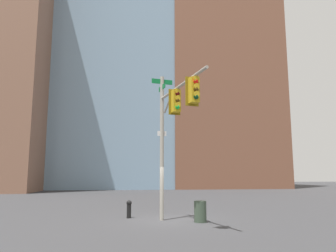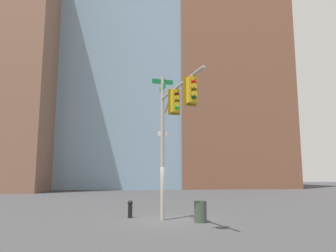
# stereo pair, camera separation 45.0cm
# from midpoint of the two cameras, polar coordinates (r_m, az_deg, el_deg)

# --- Properties ---
(ground_plane) EXTENTS (200.00, 200.00, 0.00)m
(ground_plane) POSITION_cam_midpoint_polar(r_m,az_deg,el_deg) (16.09, -0.70, -16.10)
(ground_plane) COLOR #38383A
(signal_pole_assembly) EXTENTS (5.50, 1.50, 7.02)m
(signal_pole_assembly) POSITION_cam_midpoint_polar(r_m,az_deg,el_deg) (14.56, 0.16, 1.84)
(signal_pole_assembly) COLOR #9E998C
(signal_pole_assembly) RESTS_ON ground_plane
(fire_hydrant) EXTENTS (0.34, 0.26, 0.87)m
(fire_hydrant) POSITION_cam_midpoint_polar(r_m,az_deg,el_deg) (16.95, -7.60, -14.05)
(fire_hydrant) COLOR black
(fire_hydrant) RESTS_ON ground_plane
(litter_bin) EXTENTS (0.56, 0.56, 0.95)m
(litter_bin) POSITION_cam_midpoint_polar(r_m,az_deg,el_deg) (15.36, 4.78, -14.64)
(litter_bin) COLOR #384738
(litter_bin) RESTS_ON ground_plane
(building_brick_nearside) EXTENTS (18.75, 19.86, 59.99)m
(building_brick_nearside) POSITION_cam_midpoint_polar(r_m,az_deg,el_deg) (68.71, 8.03, 15.33)
(building_brick_nearside) COLOR brown
(building_brick_nearside) RESTS_ON ground_plane
(building_glass_tower) EXTENTS (30.05, 25.95, 59.45)m
(building_glass_tower) POSITION_cam_midpoint_polar(r_m,az_deg,el_deg) (71.35, -8.95, 14.18)
(building_glass_tower) COLOR #7A99B2
(building_glass_tower) RESTS_ON ground_plane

